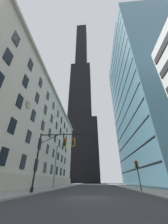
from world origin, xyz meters
TOP-DOWN VIEW (x-y plane):
  - ground_plane at (0.00, 0.00)m, footprint 102.00×160.00m
  - station_building at (-17.27, 22.06)m, footprint 13.22×56.12m
  - dark_skyscraper at (-10.30, 84.30)m, footprint 27.55×27.55m
  - glass_office_midrise at (19.97, 25.89)m, footprint 18.04×35.21m
  - traffic_signal_mast at (-4.13, 3.32)m, footprint 6.46×0.63m
  - traffic_light_near_right at (6.52, 7.03)m, footprint 0.40×0.63m
  - street_lamppost at (-7.41, 15.09)m, footprint 2.29×0.32m

SIDE VIEW (x-z plane):
  - ground_plane at x=0.00m, z-range -0.10..0.00m
  - traffic_light_near_right at x=6.52m, z-range 1.25..4.93m
  - street_lamppost at x=-7.41m, z-range 0.88..8.89m
  - traffic_signal_mast at x=-4.13m, z-range 1.53..8.43m
  - station_building at x=-17.27m, z-range -0.02..25.82m
  - glass_office_midrise at x=19.97m, z-range 0.00..56.67m
  - dark_skyscraper at x=-10.30m, z-range -42.28..166.91m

